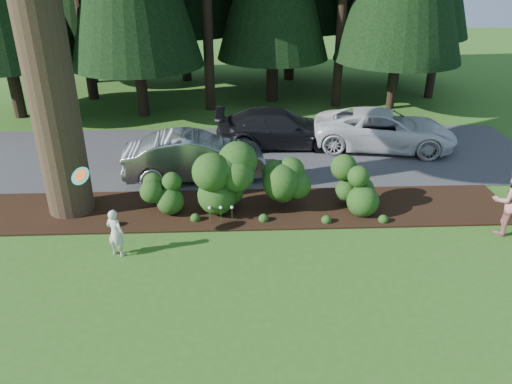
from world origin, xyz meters
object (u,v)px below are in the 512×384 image
child (115,233)px  frisbee (81,176)px  car_silver_wagon (195,156)px  adult (510,201)px  car_dark_suv (280,128)px  car_white_suv (384,129)px

child → frisbee: frisbee is taller
car_silver_wagon → frisbee: size_ratio=8.28×
car_silver_wagon → frisbee: 4.99m
frisbee → adult: bearing=1.9°
car_dark_suv → adult: adult is taller
child → car_silver_wagon: bearing=-85.3°
car_dark_suv → child: size_ratio=3.86×
adult → frisbee: bearing=6.8°
child → car_dark_suv: bearing=-97.6°
car_dark_suv → adult: bearing=-140.7°
car_silver_wagon → frisbee: bearing=146.0°
car_dark_suv → child: bearing=148.9°
adult → child: bearing=8.5°
car_white_suv → child: car_white_suv is taller
car_white_suv → adult: bearing=-155.0°
car_silver_wagon → car_dark_suv: 4.16m
car_white_suv → car_dark_suv: size_ratio=1.08×
car_white_suv → adult: size_ratio=2.77×
car_dark_suv → adult: (5.38, -6.76, 0.21)m
child → car_white_suv: bearing=-116.2°
car_silver_wagon → adult: (8.38, -3.88, 0.17)m
car_white_suv → car_silver_wagon: bearing=121.3°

